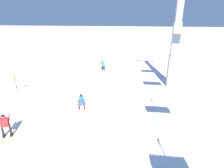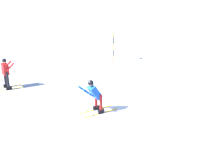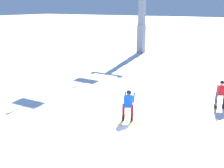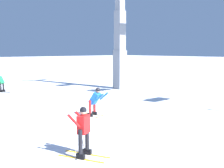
% 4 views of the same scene
% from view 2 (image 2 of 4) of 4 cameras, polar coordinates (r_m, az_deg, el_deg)
% --- Properties ---
extents(ground_plane, '(260.00, 260.00, 0.00)m').
position_cam_2_polar(ground_plane, '(12.76, -5.19, -4.15)').
color(ground_plane, white).
extents(skier_carving_main, '(1.75, 1.13, 1.64)m').
position_cam_2_polar(skier_carving_main, '(11.64, -3.62, -1.97)').
color(skier_carving_main, yellow).
rests_on(skier_carving_main, ground_plane).
extents(trail_marker_pole, '(0.07, 0.28, 2.14)m').
position_cam_2_polar(trail_marker_pole, '(18.93, 0.24, 7.86)').
color(trail_marker_pole, orange).
rests_on(trail_marker_pole, ground_plane).
extents(skier_distant_downhill, '(1.69, 1.14, 1.63)m').
position_cam_2_polar(skier_distant_downhill, '(15.20, -20.86, 2.39)').
color(skier_distant_downhill, yellow).
rests_on(skier_distant_downhill, ground_plane).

